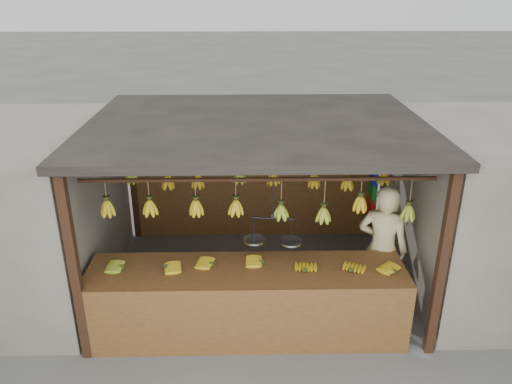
{
  "coord_description": "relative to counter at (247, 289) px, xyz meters",
  "views": [
    {
      "loc": [
        -0.13,
        -6.17,
        4.03
      ],
      "look_at": [
        0.0,
        0.3,
        1.3
      ],
      "focal_mm": 35.0,
      "sensor_mm": 36.0,
      "label": 1
    }
  ],
  "objects": [
    {
      "name": "balance_scale",
      "position": [
        0.3,
        0.24,
        0.55
      ],
      "size": [
        0.69,
        0.3,
        0.79
      ],
      "color": "black",
      "rests_on": "ground"
    },
    {
      "name": "vendor",
      "position": [
        1.73,
        0.64,
        0.16
      ],
      "size": [
        0.75,
        0.65,
        1.75
      ],
      "primitive_type": "imported",
      "rotation": [
        0.0,
        0.0,
        2.71
      ],
      "color": "beige",
      "rests_on": "ground"
    },
    {
      "name": "counter",
      "position": [
        0.0,
        0.0,
        0.0
      ],
      "size": [
        3.79,
        0.86,
        0.96
      ],
      "color": "brown",
      "rests_on": "ground"
    },
    {
      "name": "bag_bundles",
      "position": [
        2.07,
        2.59,
        0.29
      ],
      "size": [
        0.08,
        0.26,
        1.19
      ],
      "color": "yellow",
      "rests_on": "ground"
    },
    {
      "name": "hanging_bananas",
      "position": [
        0.14,
        1.23,
        0.9
      ],
      "size": [
        3.64,
        2.24,
        0.39
      ],
      "color": "gold",
      "rests_on": "ground"
    },
    {
      "name": "ground",
      "position": [
        0.13,
        1.24,
        -0.71
      ],
      "size": [
        80.0,
        80.0,
        0.0
      ],
      "primitive_type": "plane",
      "color": "#5B5B57"
    },
    {
      "name": "stall",
      "position": [
        0.13,
        1.56,
        1.26
      ],
      "size": [
        4.3,
        3.3,
        2.4
      ],
      "color": "black",
      "rests_on": "ground"
    }
  ]
}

